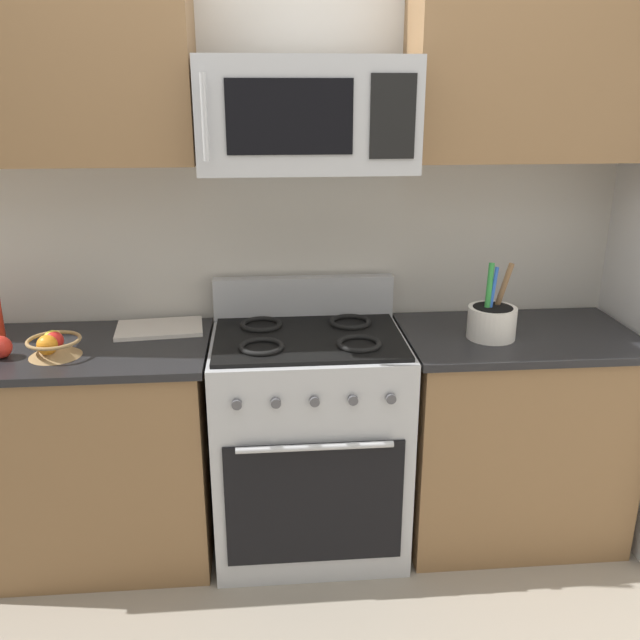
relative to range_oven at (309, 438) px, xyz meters
The scene contains 11 objects.
wall_back 0.91m from the range_oven, 90.00° to the left, with size 8.00×0.10×2.60m, color beige.
counter_left 0.92m from the range_oven, behind, with size 1.05×0.60×0.91m.
range_oven is the anchor object (origin of this frame).
counter_right 0.85m from the range_oven, ahead, with size 0.93×0.60×0.91m.
microwave 1.28m from the range_oven, 90.03° to the left, with size 0.76×0.44×0.39m.
upper_cabinets_left 1.71m from the range_oven, behind, with size 1.04×0.34×0.66m.
upper_cabinets_right 1.68m from the range_oven, ahead, with size 0.92×0.34×0.66m.
utensil_crock 0.88m from the range_oven, ahead, with size 0.19×0.19×0.30m.
fruit_basket 1.06m from the range_oven, behind, with size 0.19×0.19×0.09m.
apple_loose 1.23m from the range_oven, behind, with size 0.08×0.08×0.08m, color red.
cutting_board 0.76m from the range_oven, 165.16° to the left, with size 0.34×0.22×0.02m, color silver.
Camera 1 is at (-0.17, -1.78, 1.83)m, focal length 37.91 mm.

